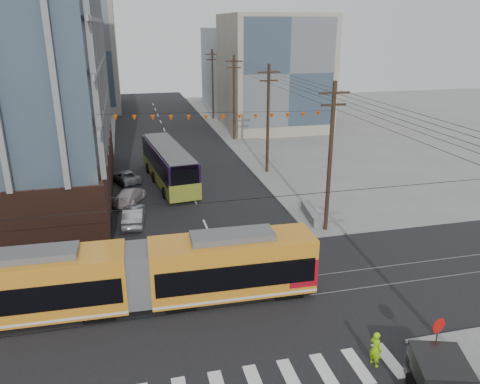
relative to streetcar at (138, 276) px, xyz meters
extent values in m
plane|color=slate|center=(5.32, -4.23, -1.87)|extent=(160.00, 160.00, 0.00)
cube|color=#8C99A5|center=(-11.68, 47.77, 7.13)|extent=(18.00, 16.00, 18.00)
cube|color=gray|center=(21.32, 43.77, 6.13)|extent=(14.00, 14.00, 16.00)
cube|color=gray|center=(-8.68, 67.77, 8.13)|extent=(16.00, 18.00, 20.00)
cube|color=#8C99A5|center=(23.32, 63.77, 5.13)|extent=(16.00, 16.00, 14.00)
cylinder|color=black|center=(13.82, 51.77, 3.63)|extent=(0.30, 0.30, 11.00)
imported|color=#9FA1A9|center=(0.02, 11.55, -1.16)|extent=(1.94, 4.43, 1.41)
imported|color=#B6ACAE|center=(-0.21, 16.27, -1.23)|extent=(3.28, 4.76, 1.28)
imported|color=slate|center=(-0.53, 22.13, -1.28)|extent=(3.41, 4.63, 1.17)
imported|color=#89E908|center=(10.06, -7.32, -1.00)|extent=(0.60, 0.73, 1.74)
cube|color=gray|center=(13.62, 9.15, -1.45)|extent=(1.50, 4.30, 0.84)
camera|label=1|loc=(0.05, -22.68, 12.65)|focal=35.00mm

